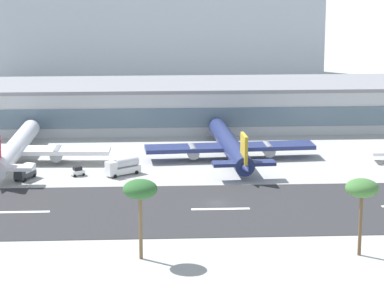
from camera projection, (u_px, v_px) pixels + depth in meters
name	position (u px, v px, depth m)	size (l,w,h in m)	color
ground_plane	(216.00, 203.00, 189.89)	(1400.00, 1400.00, 0.00)	#A8A8A3
runway_strip	(218.00, 209.00, 185.80)	(800.00, 35.50, 0.08)	#2D2D30
runway_centreline_dash_3	(20.00, 212.00, 183.78)	(12.00, 1.20, 0.01)	white
runway_centreline_dash_4	(221.00, 209.00, 185.81)	(12.00, 1.20, 0.01)	white
terminal_building	(214.00, 104.00, 263.48)	(177.68, 27.68, 12.87)	#B7BABC
distant_hotel_block	(144.00, 27.00, 347.10)	(133.31, 32.64, 39.48)	#A8B2BC
airliner_red_tail_gate_0	(14.00, 150.00, 221.26)	(46.93, 52.24, 10.90)	white
airliner_gold_tail_gate_1	(231.00, 147.00, 225.02)	(42.69, 51.11, 10.67)	navy
service_box_truck_0	(25.00, 172.00, 208.00)	(4.71, 6.45, 3.25)	#2D3338
service_baggage_tug_1	(78.00, 171.00, 211.08)	(3.57, 3.04, 2.20)	white
service_fuel_truck_2	(123.00, 167.00, 211.43)	(8.51, 6.89, 3.95)	white
palm_tree_0	(140.00, 191.00, 155.03)	(5.97, 5.97, 14.23)	brown
palm_tree_3	(362.00, 189.00, 156.90)	(5.80, 5.80, 13.85)	brown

